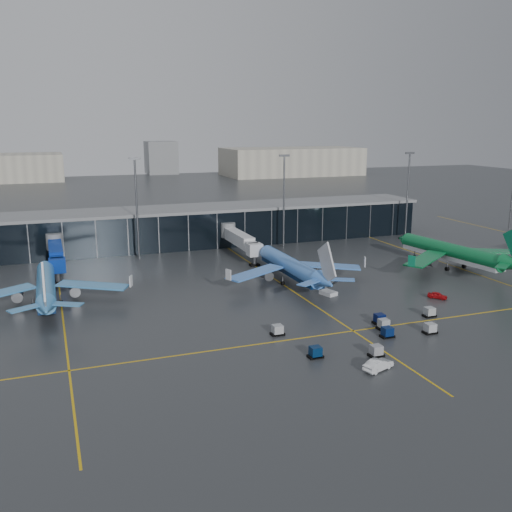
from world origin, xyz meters
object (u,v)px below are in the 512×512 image
object	(u,v)px
airliner_arkefly	(45,275)
airliner_aer_lingus	(451,242)
airliner_klm_near	(290,256)
service_van_red	(437,295)
mobile_airstair	(328,291)
service_van_white	(378,365)
baggage_carts	(374,331)

from	to	relation	value
airliner_arkefly	airliner_aer_lingus	distance (m)	90.69
airliner_klm_near	service_van_red	world-z (taller)	airliner_klm_near
mobile_airstair	service_van_white	bearing A→B (deg)	-124.48
service_van_red	service_van_white	size ratio (longest dim) A/B	0.76
airliner_arkefly	mobile_airstair	xyz separation A→B (m)	(53.08, -13.66, -4.85)
baggage_carts	airliner_aer_lingus	bearing A→B (deg)	38.50
airliner_arkefly	service_van_white	distance (m)	64.79
airliner_arkefly	baggage_carts	size ratio (longest dim) A/B	1.18
airliner_aer_lingus	baggage_carts	distance (m)	52.67
service_van_red	service_van_white	bearing A→B (deg)	-176.62
airliner_klm_near	service_van_white	size ratio (longest dim) A/B	7.55
airliner_arkefly	baggage_carts	distance (m)	61.70
airliner_arkefly	airliner_klm_near	bearing A→B (deg)	-2.20
mobile_airstair	service_van_white	size ratio (longest dim) A/B	0.76
mobile_airstair	service_van_white	distance (m)	36.03
airliner_aer_lingus	service_van_red	bearing A→B (deg)	-140.70
airliner_arkefly	airliner_klm_near	xyz separation A→B (m)	(49.76, -2.14, 0.09)
airliner_arkefly	baggage_carts	xyz separation A→B (m)	(49.61, -36.35, -4.86)
airliner_klm_near	service_van_white	world-z (taller)	airliner_klm_near
airliner_aer_lingus	baggage_carts	bearing A→B (deg)	-148.82
service_van_red	airliner_aer_lingus	bearing A→B (deg)	9.46
airliner_arkefly	baggage_carts	bearing A→B (deg)	-35.97
airliner_klm_near	service_van_red	xyz separation A→B (m)	(22.30, -21.23, -5.07)
airliner_aer_lingus	mobile_airstair	size ratio (longest dim) A/B	10.85
airliner_klm_near	mobile_airstair	bearing A→B (deg)	-74.08
mobile_airstair	service_van_red	xyz separation A→B (m)	(18.98, -9.71, -0.13)
baggage_carts	service_van_white	size ratio (longest dim) A/B	6.32
airliner_aer_lingus	mobile_airstair	xyz separation A→B (m)	(-37.53, -9.92, -5.45)
baggage_carts	mobile_airstair	distance (m)	22.95
airliner_arkefly	airliner_klm_near	distance (m)	49.81
airliner_arkefly	service_van_white	world-z (taller)	airliner_arkefly
service_van_red	airliner_arkefly	bearing A→B (deg)	124.87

